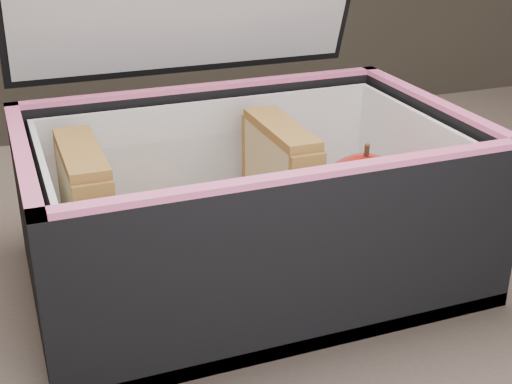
{
  "coord_description": "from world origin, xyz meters",
  "views": [
    {
      "loc": [
        -0.14,
        -0.42,
        1.03
      ],
      "look_at": [
        0.03,
        0.04,
        0.81
      ],
      "focal_mm": 50.0,
      "sensor_mm": 36.0,
      "label": 1
    }
  ],
  "objects": [
    {
      "name": "lunch_bag",
      "position": [
        0.02,
        0.04,
        0.82
      ],
      "size": [
        0.32,
        0.28,
        0.31
      ],
      "color": "black",
      "rests_on": "kitchen_table"
    },
    {
      "name": "plastic_tub",
      "position": [
        -0.02,
        0.03,
        0.8
      ],
      "size": [
        0.19,
        0.13,
        0.08
      ],
      "primitive_type": null,
      "color": "white",
      "rests_on": "lunch_bag"
    },
    {
      "name": "sandwich_left",
      "position": [
        -0.09,
        0.03,
        0.82
      ],
      "size": [
        0.03,
        0.09,
        0.1
      ],
      "color": "tan",
      "rests_on": "plastic_tub"
    },
    {
      "name": "sandwich_right",
      "position": [
        0.05,
        0.03,
        0.82
      ],
      "size": [
        0.03,
        0.09,
        0.1
      ],
      "color": "tan",
      "rests_on": "plastic_tub"
    },
    {
      "name": "carrot_sticks",
      "position": [
        -0.03,
        0.03,
        0.78
      ],
      "size": [
        0.05,
        0.16,
        0.03
      ],
      "color": "#FC6300",
      "rests_on": "plastic_tub"
    },
    {
      "name": "paper_napkin",
      "position": [
        0.11,
        0.03,
        0.77
      ],
      "size": [
        0.1,
        0.1,
        0.01
      ],
      "primitive_type": "cube",
      "rotation": [
        0.0,
        0.0,
        -0.22
      ],
      "color": "white",
      "rests_on": "lunch_bag"
    },
    {
      "name": "red_apple",
      "position": [
        0.12,
        0.03,
        0.81
      ],
      "size": [
        0.09,
        0.09,
        0.07
      ],
      "rotation": [
        0.0,
        0.0,
        -0.39
      ],
      "color": "maroon",
      "rests_on": "paper_napkin"
    }
  ]
}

